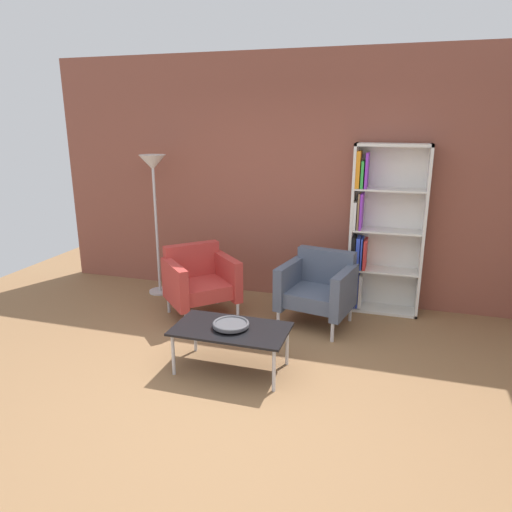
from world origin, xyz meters
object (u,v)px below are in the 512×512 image
object	(u,v)px
decorative_bowl	(231,324)
armchair_by_bookshelf	(318,287)
floor_lamp_torchiere	(154,179)
bookshelf_tall	(379,232)
armchair_near_window	(200,280)
coffee_table_low	(231,331)

from	to	relation	value
decorative_bowl	armchair_by_bookshelf	world-z (taller)	armchair_by_bookshelf
floor_lamp_torchiere	armchair_by_bookshelf	bearing A→B (deg)	-9.72
bookshelf_tall	decorative_bowl	xyz separation A→B (m)	(-1.12, -1.81, -0.50)
armchair_near_window	floor_lamp_torchiere	distance (m)	1.40
coffee_table_low	floor_lamp_torchiere	distance (m)	2.46
coffee_table_low	bookshelf_tall	bearing A→B (deg)	58.18
coffee_table_low	decorative_bowl	xyz separation A→B (m)	(0.00, 0.00, 0.07)
bookshelf_tall	armchair_near_window	xyz separation A→B (m)	(-1.88, -0.74, -0.52)
bookshelf_tall	decorative_bowl	size ratio (longest dim) A/B	5.94
armchair_by_bookshelf	floor_lamp_torchiere	xyz separation A→B (m)	(-2.10, 0.36, 1.03)
decorative_bowl	armchair_near_window	size ratio (longest dim) A/B	0.34
decorative_bowl	armchair_by_bookshelf	distance (m)	1.34
coffee_table_low	armchair_by_bookshelf	size ratio (longest dim) A/B	1.21
coffee_table_low	armchair_near_window	world-z (taller)	armchair_near_window
coffee_table_low	decorative_bowl	distance (m)	0.07
armchair_by_bookshelf	floor_lamp_torchiere	size ratio (longest dim) A/B	0.48
decorative_bowl	armchair_by_bookshelf	bearing A→B (deg)	65.54
coffee_table_low	decorative_bowl	bearing A→B (deg)	90.00
coffee_table_low	armchair_by_bookshelf	distance (m)	1.34
bookshelf_tall	floor_lamp_torchiere	size ratio (longest dim) A/B	1.09
decorative_bowl	floor_lamp_torchiere	size ratio (longest dim) A/B	0.18
coffee_table_low	armchair_by_bookshelf	xyz separation A→B (m)	(0.55, 1.22, 0.05)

